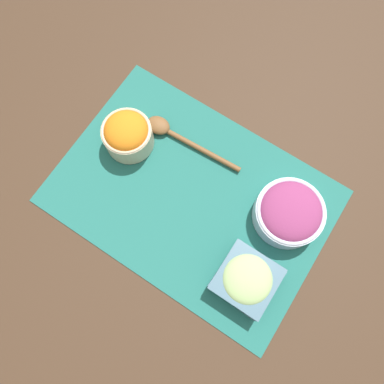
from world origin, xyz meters
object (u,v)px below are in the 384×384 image
object	(u,v)px
onion_bowl	(289,213)
carrot_bowl	(127,134)
wooden_spoon	(173,133)
cucumber_bowl	(247,279)

from	to	relation	value
onion_bowl	carrot_bowl	xyz separation A→B (m)	(0.39, 0.04, 0.01)
wooden_spoon	carrot_bowl	bearing A→B (deg)	42.77
onion_bowl	wooden_spoon	distance (m)	0.31
onion_bowl	carrot_bowl	bearing A→B (deg)	6.19
onion_bowl	wooden_spoon	bearing A→B (deg)	-4.77
carrot_bowl	wooden_spoon	xyz separation A→B (m)	(-0.07, -0.07, -0.03)
wooden_spoon	cucumber_bowl	bearing A→B (deg)	148.07
carrot_bowl	cucumber_bowl	distance (m)	0.40
carrot_bowl	onion_bowl	bearing A→B (deg)	-173.81
carrot_bowl	cucumber_bowl	world-z (taller)	carrot_bowl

